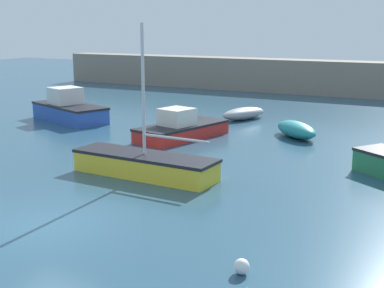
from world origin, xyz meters
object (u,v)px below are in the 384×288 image
at_px(rowboat_blue_near, 296,130).
at_px(open_tender_yellow, 244,113).
at_px(sailboat_tall_mast, 145,164).
at_px(motorboat_with_cabin, 69,109).
at_px(mooring_buoy_white, 242,266).
at_px(cabin_cruiser_white, 181,128).

distance_m(rowboat_blue_near, open_tender_yellow, 5.83).
bearing_deg(sailboat_tall_mast, open_tender_yellow, -81.47).
distance_m(motorboat_with_cabin, sailboat_tall_mast, 13.43).
height_order(sailboat_tall_mast, mooring_buoy_white, sailboat_tall_mast).
xyz_separation_m(open_tender_yellow, mooring_buoy_white, (7.99, -19.49, -0.18)).
bearing_deg(open_tender_yellow, sailboat_tall_mast, -152.80).
xyz_separation_m(motorboat_with_cabin, sailboat_tall_mast, (10.69, -8.13, -0.23)).
bearing_deg(motorboat_with_cabin, mooring_buoy_white, -19.11).
relative_size(motorboat_with_cabin, mooring_buoy_white, 15.76).
bearing_deg(open_tender_yellow, rowboat_blue_near, -108.83).
distance_m(rowboat_blue_near, mooring_buoy_white, 16.14).
bearing_deg(mooring_buoy_white, rowboat_blue_near, 102.58).
height_order(sailboat_tall_mast, rowboat_blue_near, sailboat_tall_mast).
xyz_separation_m(cabin_cruiser_white, mooring_buoy_white, (8.68, -12.75, -0.34)).
height_order(sailboat_tall_mast, open_tender_yellow, sailboat_tall_mast).
height_order(rowboat_blue_near, open_tender_yellow, rowboat_blue_near).
relative_size(rowboat_blue_near, open_tender_yellow, 0.90).
relative_size(sailboat_tall_mast, mooring_buoy_white, 15.80).
bearing_deg(mooring_buoy_white, sailboat_tall_mast, 137.54).
relative_size(sailboat_tall_mast, cabin_cruiser_white, 1.06).
bearing_deg(cabin_cruiser_white, motorboat_with_cabin, 94.10).
xyz_separation_m(cabin_cruiser_white, open_tender_yellow, (0.69, 6.73, -0.16)).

